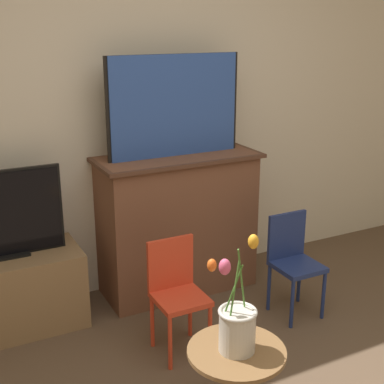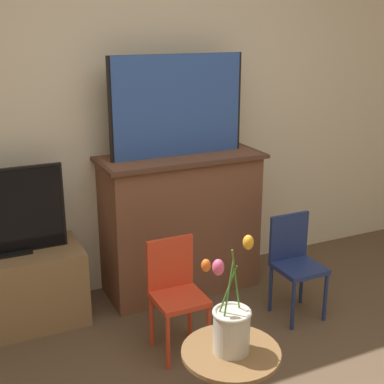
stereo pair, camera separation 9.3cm
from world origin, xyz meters
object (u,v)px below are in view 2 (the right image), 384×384
at_px(chair_red, 176,288).
at_px(vase_tulips, 231,324).
at_px(tv_monitor, 4,214).
at_px(painting, 178,106).
at_px(chair_blue, 295,259).

distance_m(chair_red, vase_tulips, 0.73).
relative_size(tv_monitor, chair_red, 1.09).
height_order(tv_monitor, vase_tulips, tv_monitor).
xyz_separation_m(tv_monitor, vase_tulips, (0.78, -1.37, -0.19)).
relative_size(painting, vase_tulips, 1.78).
relative_size(chair_red, vase_tulips, 1.26).
bearing_deg(vase_tulips, chair_blue, 40.02).
distance_m(tv_monitor, chair_red, 1.11).
distance_m(chair_red, chair_blue, 0.85).
bearing_deg(chair_blue, tv_monitor, 159.60).
height_order(tv_monitor, chair_blue, tv_monitor).
bearing_deg(vase_tulips, painting, 75.34).
relative_size(tv_monitor, vase_tulips, 1.37).
bearing_deg(chair_red, chair_blue, 2.42).
height_order(chair_red, vase_tulips, vase_tulips).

